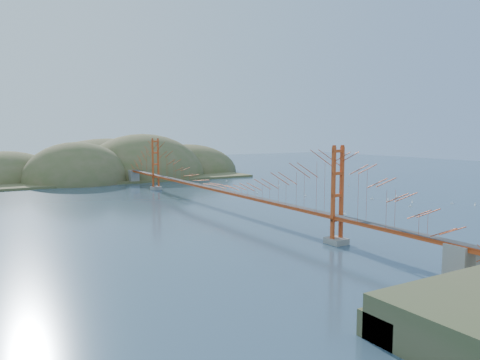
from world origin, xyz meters
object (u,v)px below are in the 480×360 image
sailboat_0 (345,214)px  sailboat_1 (388,200)px  sailboat_2 (396,196)px  bridge (217,168)px

sailboat_0 → sailboat_1: size_ratio=1.04×
sailboat_2 → sailboat_1: sailboat_1 is taller
bridge → sailboat_0: bridge is taller
bridge → sailboat_0: (14.48, -16.30, -6.85)m
sailboat_2 → sailboat_1: 5.77m
sailboat_2 → sailboat_0: 24.77m
bridge → sailboat_2: (37.35, -6.79, -6.86)m
bridge → sailboat_2: bridge is taller
bridge → sailboat_1: bridge is taller
sailboat_1 → bridge: bearing=163.9°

